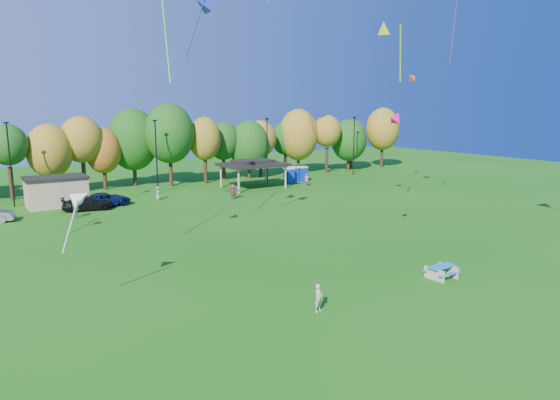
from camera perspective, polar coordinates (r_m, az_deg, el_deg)
ground at (r=29.19m, az=9.36°, el=-10.96°), size 160.00×160.00×0.00m
tree_line at (r=67.94m, az=-17.94°, el=6.11°), size 93.57×10.55×11.15m
lamp_posts at (r=63.63m, az=-13.95°, el=5.12°), size 64.50×0.25×9.09m
utility_building at (r=59.29m, az=-24.19°, el=0.94°), size 6.30×4.30×3.25m
pavilion at (r=65.98m, az=-3.10°, el=4.14°), size 8.20×6.20×3.77m
porta_potties at (r=71.39m, az=1.74°, el=2.93°), size 3.75×1.97×2.18m
picnic_table at (r=33.35m, az=17.98°, el=-7.72°), size 1.88×1.56×0.81m
kite_flyer at (r=26.83m, az=4.43°, el=-11.09°), size 0.63×0.51×1.51m
car_c at (r=57.22m, az=-19.36°, el=0.05°), size 5.76×3.27×1.52m
car_d at (r=55.72m, az=-21.16°, el=-0.37°), size 5.29×2.89×1.45m
far_person_0 at (r=59.45m, az=-13.77°, el=0.76°), size 0.63×0.85×1.58m
far_person_1 at (r=68.14m, az=3.04°, el=2.33°), size 0.71×0.73×1.68m
far_person_3 at (r=58.55m, az=-5.36°, el=0.98°), size 1.71×1.30×1.80m
far_person_5 at (r=52.35m, az=-22.34°, el=-1.00°), size 0.81×1.06×1.67m
kite_0 at (r=46.57m, az=11.85°, el=18.67°), size 2.93×2.48×5.41m
kite_3 at (r=64.68m, az=14.76°, el=13.43°), size 1.35×1.03×1.37m
kite_10 at (r=36.35m, az=-7.97°, el=21.51°), size 2.97×1.61×4.69m
kite_12 at (r=27.64m, az=-21.81°, el=0.17°), size 1.98×1.65×3.41m
kite_14 at (r=36.88m, az=13.15°, el=9.21°), size 1.21×0.93×1.15m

